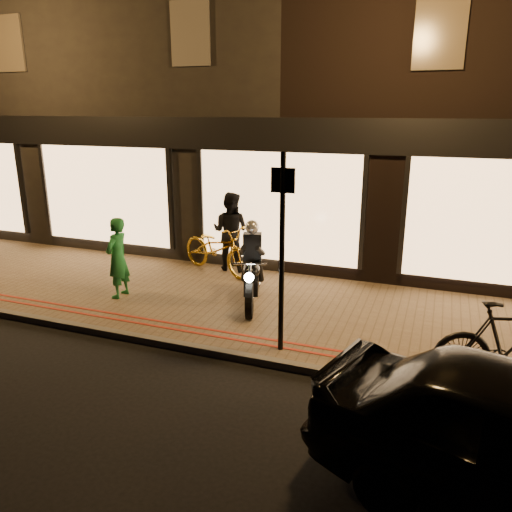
{
  "coord_description": "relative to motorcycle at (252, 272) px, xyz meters",
  "views": [
    {
      "loc": [
        3.33,
        -6.24,
        3.69
      ],
      "look_at": [
        0.26,
        1.9,
        1.1
      ],
      "focal_mm": 35.0,
      "sensor_mm": 36.0,
      "label": 1
    }
  ],
  "objects": [
    {
      "name": "ground",
      "position": [
        -0.13,
        -2.02,
        -0.73
      ],
      "size": [
        90.0,
        90.0,
        0.0
      ],
      "primitive_type": "plane",
      "color": "black",
      "rests_on": "ground"
    },
    {
      "name": "sidewalk",
      "position": [
        -0.13,
        -0.02,
        -0.67
      ],
      "size": [
        50.0,
        4.0,
        0.12
      ],
      "primitive_type": "cube",
      "color": "brown",
      "rests_on": "ground"
    },
    {
      "name": "kerb_stone",
      "position": [
        -0.13,
        -1.97,
        -0.67
      ],
      "size": [
        50.0,
        0.14,
        0.12
      ],
      "primitive_type": "cube",
      "color": "#59544C",
      "rests_on": "ground"
    },
    {
      "name": "red_kerb_lines",
      "position": [
        -0.13,
        -1.47,
        -0.61
      ],
      "size": [
        50.0,
        0.26,
        0.01
      ],
      "color": "maroon",
      "rests_on": "sidewalk"
    },
    {
      "name": "building_row",
      "position": [
        -0.13,
        6.97,
        3.51
      ],
      "size": [
        48.0,
        10.11,
        8.5
      ],
      "color": "black",
      "rests_on": "ground"
    },
    {
      "name": "motorcycle",
      "position": [
        0.0,
        0.0,
        0.0
      ],
      "size": [
        0.79,
        1.89,
        1.59
      ],
      "rotation": [
        0.0,
        0.0,
        0.31
      ],
      "color": "black",
      "rests_on": "sidewalk"
    },
    {
      "name": "sign_post",
      "position": [
        1.09,
        -1.61,
        1.06
      ],
      "size": [
        0.35,
        0.08,
        3.0
      ],
      "rotation": [
        0.0,
        0.0,
        -0.03
      ],
      "color": "black",
      "rests_on": "sidewalk"
    },
    {
      "name": "bicycle_gold",
      "position": [
        -1.39,
        1.46,
        -0.06
      ],
      "size": [
        2.24,
        1.51,
        1.11
      ],
      "primitive_type": "imported",
      "rotation": [
        0.0,
        0.0,
        1.17
      ],
      "color": "gold",
      "rests_on": "sidewalk"
    },
    {
      "name": "bicycle_dark",
      "position": [
        4.23,
        -1.57,
        -0.01
      ],
      "size": [
        2.08,
        1.1,
        1.2
      ],
      "primitive_type": "imported",
      "rotation": [
        0.0,
        0.0,
        1.85
      ],
      "color": "black",
      "rests_on": "sidewalk"
    },
    {
      "name": "person_green",
      "position": [
        -2.56,
        -0.58,
        0.17
      ],
      "size": [
        0.38,
        0.58,
        1.58
      ],
      "primitive_type": "imported",
      "rotation": [
        0.0,
        0.0,
        -1.57
      ],
      "color": "#1F7535",
      "rests_on": "sidewalk"
    },
    {
      "name": "person_dark",
      "position": [
        -1.2,
        1.78,
        0.28
      ],
      "size": [
        0.88,
        0.69,
        1.79
      ],
      "primitive_type": "imported",
      "rotation": [
        0.0,
        0.0,
        3.12
      ],
      "color": "black",
      "rests_on": "sidewalk"
    }
  ]
}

